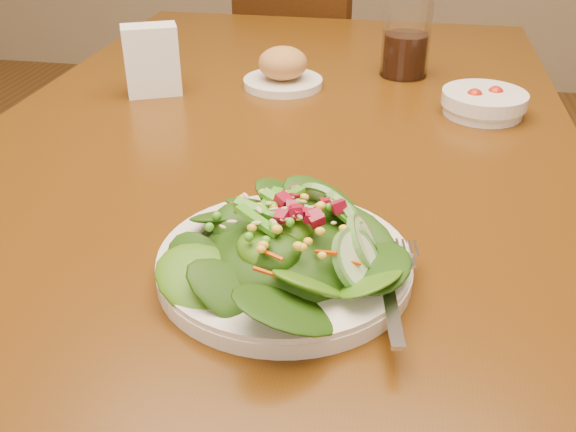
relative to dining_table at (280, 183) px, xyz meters
name	(u,v)px	position (x,y,z in m)	size (l,w,h in m)	color
dining_table	(280,183)	(0.00, 0.00, 0.00)	(0.90, 1.40, 0.75)	#422607
chair_far	(311,86)	(-0.10, 1.01, -0.18)	(0.54, 0.54, 0.88)	#3D2009
salad_plate	(293,251)	(0.09, -0.39, 0.13)	(0.26, 0.26, 0.07)	white
bread_plate	(283,71)	(-0.03, 0.18, 0.13)	(0.14, 0.14, 0.07)	white
tomato_bowl	(484,103)	(0.31, 0.10, 0.12)	(0.13, 0.13, 0.04)	white
drinking_glass	(406,40)	(0.18, 0.28, 0.17)	(0.09, 0.09, 0.15)	silver
napkin_holder	(152,58)	(-0.24, 0.10, 0.16)	(0.10, 0.08, 0.12)	white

